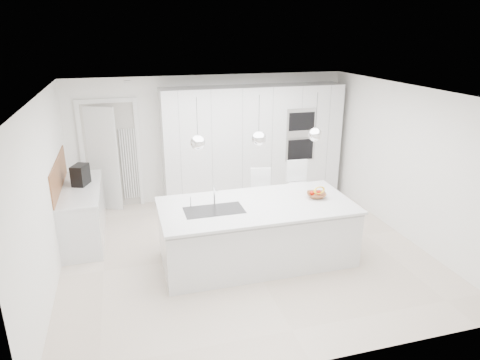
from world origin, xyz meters
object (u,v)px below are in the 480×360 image
object	(u,v)px
island_base	(257,235)
espresso_machine	(80,175)
bar_stool_left	(263,202)
bar_stool_right	(299,195)
fruit_bowl	(316,195)

from	to	relation	value
island_base	espresso_machine	world-z (taller)	espresso_machine
bar_stool_left	bar_stool_right	size ratio (longest dim) A/B	0.94
espresso_machine	bar_stool_right	xyz separation A→B (m)	(3.61, -0.66, -0.48)
bar_stool_left	bar_stool_right	bearing A→B (deg)	16.44
bar_stool_left	bar_stool_right	xyz separation A→B (m)	(0.68, 0.04, 0.04)
fruit_bowl	bar_stool_right	size ratio (longest dim) A/B	0.25
island_base	bar_stool_right	world-z (taller)	bar_stool_right
fruit_bowl	bar_stool_right	distance (m)	0.99
island_base	fruit_bowl	xyz separation A→B (m)	(0.96, 0.06, 0.51)
espresso_machine	bar_stool_right	distance (m)	3.70
island_base	bar_stool_right	distance (m)	1.46
bar_stool_left	bar_stool_right	distance (m)	0.68
espresso_machine	bar_stool_left	world-z (taller)	espresso_machine
fruit_bowl	bar_stool_right	xyz separation A→B (m)	(0.12, 0.91, -0.35)
island_base	bar_stool_left	xyz separation A→B (m)	(0.40, 0.93, 0.12)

